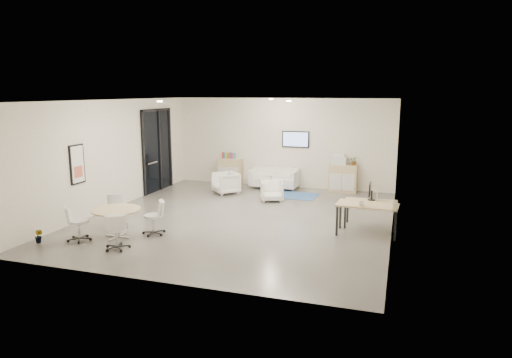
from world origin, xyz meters
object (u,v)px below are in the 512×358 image
at_px(armchair_right, 272,190).
at_px(round_table, 116,213).
at_px(sideboard_right, 343,178).
at_px(loveseat, 275,179).
at_px(armchair_left, 226,182).
at_px(desk_rear, 371,204).
at_px(desk_front, 367,207).
at_px(sideboard_left, 230,172).

bearing_deg(armchair_right, round_table, -138.39).
bearing_deg(sideboard_right, loveseat, -176.07).
bearing_deg(armchair_left, sideboard_right, 65.97).
distance_m(loveseat, desk_rear, 5.30).
relative_size(loveseat, desk_front, 1.13).
height_order(armchair_left, desk_front, armchair_left).
height_order(armchair_right, desk_rear, armchair_right).
bearing_deg(sideboard_right, desk_rear, -73.21).
relative_size(sideboard_right, round_table, 0.84).
height_order(sideboard_left, desk_front, sideboard_left).
distance_m(armchair_right, round_table, 5.32).
height_order(sideboard_left, loveseat, sideboard_left).
distance_m(sideboard_left, armchair_left, 1.55).
bearing_deg(round_table, desk_front, 19.96).
bearing_deg(round_table, armchair_right, 61.95).
distance_m(desk_rear, round_table, 6.29).
height_order(sideboard_left, round_table, sideboard_left).
xyz_separation_m(sideboard_right, armchair_right, (-1.97, -2.03, -0.12)).
distance_m(sideboard_right, desk_front, 4.83).
bearing_deg(desk_rear, sideboard_left, 140.86).
xyz_separation_m(loveseat, armchair_left, (-1.36, -1.32, 0.06)).
height_order(sideboard_left, desk_rear, sideboard_left).
relative_size(armchair_right, round_table, 0.62).
relative_size(sideboard_left, desk_front, 0.65).
distance_m(sideboard_left, desk_rear, 6.74).
height_order(loveseat, armchair_right, loveseat).
height_order(loveseat, desk_front, desk_front).
bearing_deg(loveseat, sideboard_right, 6.26).
height_order(sideboard_right, armchair_left, sideboard_right).
height_order(sideboard_left, armchair_left, sideboard_left).
height_order(desk_front, round_table, desk_front).
relative_size(sideboard_right, desk_front, 0.64).
bearing_deg(sideboard_left, armchair_right, -42.85).
bearing_deg(armchair_right, sideboard_right, 25.53).
xyz_separation_m(loveseat, desk_rear, (3.62, -3.87, 0.27)).
relative_size(armchair_left, round_table, 0.70).
height_order(desk_rear, desk_front, desk_front).
height_order(loveseat, armchair_left, armchair_left).
distance_m(sideboard_right, desk_rear, 4.22).
bearing_deg(round_table, desk_rear, 25.31).
xyz_separation_m(sideboard_left, round_table, (-0.30, -6.73, 0.12)).
bearing_deg(desk_rear, sideboard_right, 104.51).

